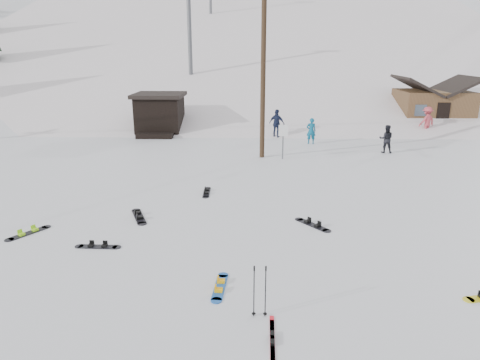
{
  "coord_description": "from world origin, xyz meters",
  "views": [
    {
      "loc": [
        1.45,
        -8.77,
        5.67
      ],
      "look_at": [
        1.05,
        5.12,
        1.4
      ],
      "focal_mm": 32.0,
      "sensor_mm": 36.0,
      "label": 1
    }
  ],
  "objects_px": {
    "cabin": "(432,107)",
    "hero_skis": "(272,339)",
    "utility_pole": "(263,69)",
    "hero_snowboard": "(220,287)"
  },
  "relations": [
    {
      "from": "hero_skis",
      "to": "utility_pole",
      "type": "bearing_deg",
      "value": 91.22
    },
    {
      "from": "utility_pole",
      "to": "hero_skis",
      "type": "xyz_separation_m",
      "value": [
        -0.1,
        -15.41,
        -4.66
      ]
    },
    {
      "from": "utility_pole",
      "to": "hero_skis",
      "type": "relative_size",
      "value": 5.55
    },
    {
      "from": "utility_pole",
      "to": "hero_skis",
      "type": "bearing_deg",
      "value": -90.38
    },
    {
      "from": "cabin",
      "to": "hero_skis",
      "type": "relative_size",
      "value": 3.32
    },
    {
      "from": "hero_snowboard",
      "to": "hero_skis",
      "type": "distance_m",
      "value": 2.32
    },
    {
      "from": "cabin",
      "to": "hero_snowboard",
      "type": "distance_m",
      "value": 27.5
    },
    {
      "from": "utility_pole",
      "to": "cabin",
      "type": "height_order",
      "value": "utility_pole"
    },
    {
      "from": "cabin",
      "to": "hero_snowboard",
      "type": "relative_size",
      "value": 3.72
    },
    {
      "from": "utility_pole",
      "to": "hero_skis",
      "type": "height_order",
      "value": "utility_pole"
    }
  ]
}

